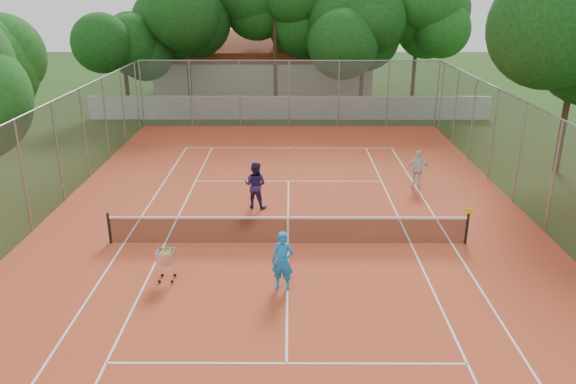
{
  "coord_description": "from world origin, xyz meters",
  "views": [
    {
      "loc": [
        0.08,
        -17.05,
        8.06
      ],
      "look_at": [
        0.0,
        1.5,
        1.3
      ],
      "focal_mm": 35.0,
      "sensor_mm": 36.0,
      "label": 1
    }
  ],
  "objects_px": {
    "player_far_left": "(255,185)",
    "player_far_right": "(418,170)",
    "tennis_net": "(288,230)",
    "clubhouse": "(265,65)",
    "player_near": "(283,261)",
    "ball_hopper": "(166,264)"
  },
  "relations": [
    {
      "from": "player_far_left",
      "to": "player_far_right",
      "type": "xyz_separation_m",
      "value": [
        6.74,
        2.27,
        -0.09
      ]
    },
    {
      "from": "player_near",
      "to": "player_far_right",
      "type": "relative_size",
      "value": 1.05
    },
    {
      "from": "clubhouse",
      "to": "player_far_right",
      "type": "bearing_deg",
      "value": -72.32
    },
    {
      "from": "player_near",
      "to": "ball_hopper",
      "type": "relative_size",
      "value": 1.68
    },
    {
      "from": "ball_hopper",
      "to": "tennis_net",
      "type": "bearing_deg",
      "value": 50.77
    },
    {
      "from": "clubhouse",
      "to": "player_far_right",
      "type": "xyz_separation_m",
      "value": [
        7.47,
        -23.44,
        -1.36
      ]
    },
    {
      "from": "clubhouse",
      "to": "player_near",
      "type": "relative_size",
      "value": 9.48
    },
    {
      "from": "tennis_net",
      "to": "ball_hopper",
      "type": "xyz_separation_m",
      "value": [
        -3.52,
        -2.53,
        0.03
      ]
    },
    {
      "from": "player_far_left",
      "to": "player_far_right",
      "type": "height_order",
      "value": "player_far_left"
    },
    {
      "from": "player_near",
      "to": "clubhouse",
      "type": "bearing_deg",
      "value": 107.7
    },
    {
      "from": "player_far_right",
      "to": "player_near",
      "type": "bearing_deg",
      "value": 58.23
    },
    {
      "from": "player_far_left",
      "to": "clubhouse",
      "type": "bearing_deg",
      "value": -70.81
    },
    {
      "from": "clubhouse",
      "to": "player_far_right",
      "type": "height_order",
      "value": "clubhouse"
    },
    {
      "from": "player_far_right",
      "to": "player_far_left",
      "type": "bearing_deg",
      "value": 20.03
    },
    {
      "from": "tennis_net",
      "to": "clubhouse",
      "type": "height_order",
      "value": "clubhouse"
    },
    {
      "from": "player_far_right",
      "to": "ball_hopper",
      "type": "relative_size",
      "value": 1.6
    },
    {
      "from": "player_far_left",
      "to": "ball_hopper",
      "type": "relative_size",
      "value": 1.78
    },
    {
      "from": "player_far_left",
      "to": "player_far_right",
      "type": "relative_size",
      "value": 1.11
    },
    {
      "from": "tennis_net",
      "to": "clubhouse",
      "type": "bearing_deg",
      "value": 93.95
    },
    {
      "from": "tennis_net",
      "to": "player_far_left",
      "type": "relative_size",
      "value": 6.49
    },
    {
      "from": "clubhouse",
      "to": "player_near",
      "type": "bearing_deg",
      "value": -86.65
    },
    {
      "from": "tennis_net",
      "to": "player_far_left",
      "type": "bearing_deg",
      "value": 111.12
    }
  ]
}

